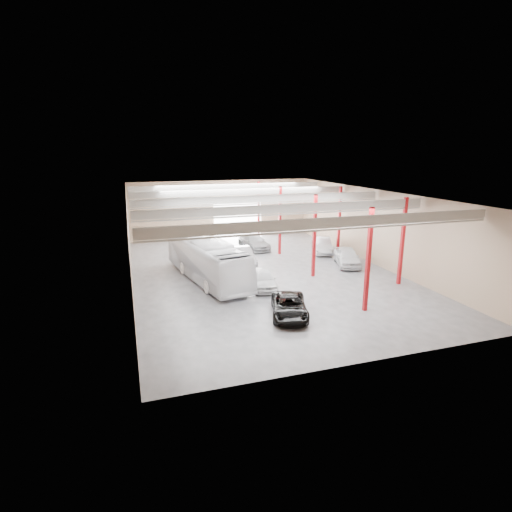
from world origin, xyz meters
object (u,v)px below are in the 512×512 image
car_row_c (254,242)px  car_right_far (347,257)px  car_right_near (322,245)px  coach_bus (207,260)px  car_row_a (264,279)px  car_row_b (242,256)px  black_sedan (289,306)px

car_row_c → car_right_far: bearing=-62.1°
car_row_c → car_right_far: size_ratio=1.07×
car_right_near → car_right_far: car_right_far is taller
coach_bus → car_row_a: size_ratio=2.80×
car_row_a → car_right_far: (9.52, 3.66, 0.09)m
car_row_b → car_right_near: car_right_near is taller
black_sedan → car_row_c: bearing=97.6°
car_right_far → car_row_b: bearing=178.6°
car_row_a → car_row_b: car_row_b is taller
black_sedan → car_row_a: 5.77m
coach_bus → car_row_b: size_ratio=2.53×
coach_bus → black_sedan: (3.61, -9.26, -1.04)m
car_right_near → car_row_c: bearing=168.2°
car_right_far → car_right_near: bearing=109.1°
car_row_c → black_sedan: bearing=-108.0°
coach_bus → car_right_far: 13.37m
car_row_a → black_sedan: bearing=-81.6°
car_row_a → car_right_near: (9.52, 8.86, 0.07)m
car_row_a → car_right_far: size_ratio=0.89×
car_right_near → car_row_b: bearing=-150.8°
black_sedan → car_row_c: (3.38, 18.34, 0.09)m
car_row_a → car_right_near: 13.01m
car_row_a → car_right_far: bearing=31.5°
car_row_c → car_right_near: size_ratio=1.07×
car_row_a → car_row_c: size_ratio=0.83×
coach_bus → car_right_far: bearing=-10.3°
coach_bus → car_right_far: (13.34, 0.17, -0.87)m
coach_bus → car_right_near: (13.34, 5.37, -0.89)m
car_row_a → car_row_c: car_row_c is taller
car_row_c → car_row_b: bearing=-125.3°
coach_bus → car_row_b: coach_bus is taller
car_row_b → car_right_far: (9.23, -3.45, 0.04)m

